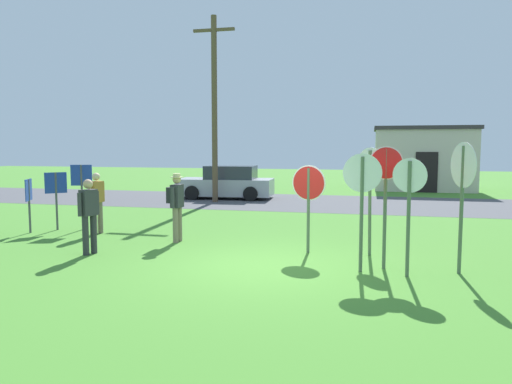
% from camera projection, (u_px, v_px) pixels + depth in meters
% --- Properties ---
extents(ground_plane, '(80.00, 80.00, 0.00)m').
position_uv_depth(ground_plane, '(259.00, 266.00, 9.79)').
color(ground_plane, '#47842D').
extents(street_asphalt, '(60.00, 6.40, 0.01)m').
position_uv_depth(street_asphalt, '(318.00, 203.00, 20.67)').
color(street_asphalt, '#4C4C51').
rests_on(street_asphalt, ground).
extents(building_background, '(5.32, 4.15, 3.46)m').
position_uv_depth(building_background, '(423.00, 158.00, 26.86)').
color(building_background, beige).
rests_on(building_background, ground).
extents(utility_pole, '(1.80, 0.24, 7.86)m').
position_uv_depth(utility_pole, '(214.00, 106.00, 20.59)').
color(utility_pole, brown).
rests_on(utility_pole, ground).
extents(parked_car_on_street, '(4.40, 2.21, 1.51)m').
position_uv_depth(parked_car_on_street, '(227.00, 183.00, 22.30)').
color(parked_car_on_street, '#A5A8AD').
rests_on(parked_car_on_street, ground).
extents(stop_sign_low_front, '(0.61, 0.55, 2.39)m').
position_uv_depth(stop_sign_low_front, '(370.00, 182.00, 10.63)').
color(stop_sign_low_front, '#51664C').
rests_on(stop_sign_low_front, ground).
extents(stop_sign_tallest, '(0.66, 0.12, 2.43)m').
position_uv_depth(stop_sign_tallest, '(386.00, 187.00, 9.49)').
color(stop_sign_tallest, '#51664C').
rests_on(stop_sign_tallest, ground).
extents(stop_sign_rear_right, '(0.60, 0.25, 2.21)m').
position_uv_depth(stop_sign_rear_right, '(409.00, 198.00, 8.90)').
color(stop_sign_rear_right, '#51664C').
rests_on(stop_sign_rear_right, ground).
extents(stop_sign_nearest, '(0.78, 0.22, 2.00)m').
position_uv_depth(stop_sign_nearest, '(309.00, 193.00, 10.91)').
color(stop_sign_nearest, '#51664C').
rests_on(stop_sign_nearest, ground).
extents(stop_sign_far_back, '(0.74, 0.09, 2.29)m').
position_uv_depth(stop_sign_far_back, '(362.00, 192.00, 9.24)').
color(stop_sign_far_back, '#51664C').
rests_on(stop_sign_far_back, ground).
extents(stop_sign_center_cluster, '(0.32, 0.81, 2.50)m').
position_uv_depth(stop_sign_center_cluster, '(463.00, 183.00, 9.09)').
color(stop_sign_center_cluster, '#51664C').
rests_on(stop_sign_center_cluster, ground).
extents(person_on_left, '(0.40, 0.57, 1.74)m').
position_uv_depth(person_on_left, '(176.00, 202.00, 12.20)').
color(person_on_left, '#7A6B56').
rests_on(person_on_left, ground).
extents(person_near_signs, '(0.32, 0.55, 1.69)m').
position_uv_depth(person_near_signs, '(89.00, 212.00, 10.80)').
color(person_near_signs, '#2D2D33').
rests_on(person_near_signs, ground).
extents(person_in_teal, '(0.30, 0.56, 1.69)m').
position_uv_depth(person_in_teal, '(97.00, 200.00, 13.32)').
color(person_in_teal, '#7A6B56').
rests_on(person_in_teal, ground).
extents(info_panel_leftmost, '(0.58, 0.20, 1.88)m').
position_uv_depth(info_panel_leftmost, '(82.00, 185.00, 13.95)').
color(info_panel_leftmost, '#4C4C51').
rests_on(info_panel_leftmost, ground).
extents(info_panel_middle, '(0.26, 0.56, 1.51)m').
position_uv_depth(info_panel_middle, '(29.00, 196.00, 13.46)').
color(info_panel_middle, '#4C4C51').
rests_on(info_panel_middle, ground).
extents(info_panel_rightmost, '(0.45, 0.43, 1.67)m').
position_uv_depth(info_panel_rightmost, '(56.00, 190.00, 13.92)').
color(info_panel_rightmost, '#4C4C51').
rests_on(info_panel_rightmost, ground).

